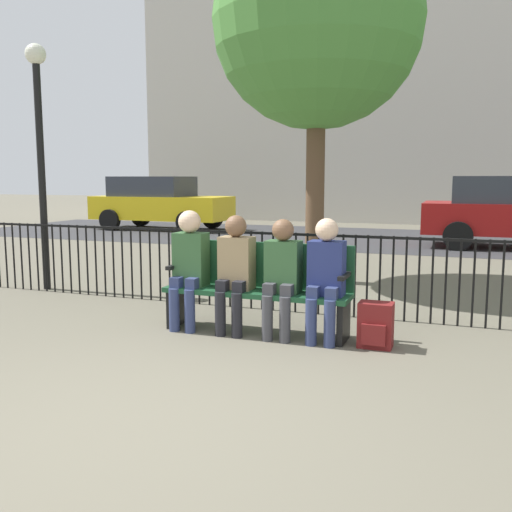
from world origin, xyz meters
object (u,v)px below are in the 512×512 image
object	(u,v)px
seated_person_2	(282,271)
parked_car_0	(159,202)
seated_person_3	(325,273)
lamp_post	(39,128)
tree_0	(317,23)
seated_person_0	(189,262)
park_bench	(259,284)
seated_person_1	(235,267)
backpack	(376,325)

from	to	relation	value
seated_person_2	parked_car_0	xyz separation A→B (m)	(-7.20, 10.12, 0.18)
seated_person_3	lamp_post	bearing A→B (deg)	164.60
tree_0	lamp_post	xyz separation A→B (m)	(-3.43, -1.97, -1.55)
parked_car_0	seated_person_0	bearing A→B (deg)	-58.58
park_bench	lamp_post	bearing A→B (deg)	163.57
seated_person_1	seated_person_3	size ratio (longest dim) A/B	1.01
seated_person_3	seated_person_2	bearing A→B (deg)	-179.86
seated_person_3	tree_0	size ratio (longest dim) A/B	0.22
park_bench	lamp_post	xyz separation A→B (m)	(-3.63, 1.07, 1.77)
backpack	parked_car_0	xyz separation A→B (m)	(-8.14, 10.14, 0.63)
seated_person_3	backpack	size ratio (longest dim) A/B	2.80
park_bench	parked_car_0	bearing A→B (deg)	124.69
backpack	lamp_post	size ratio (longest dim) A/B	0.13
backpack	parked_car_0	size ratio (longest dim) A/B	0.10
seated_person_1	tree_0	size ratio (longest dim) A/B	0.22
seated_person_1	lamp_post	bearing A→B (deg)	160.65
seated_person_3	tree_0	distance (m)	4.55
parked_car_0	seated_person_1	bearing A→B (deg)	-56.48
seated_person_1	seated_person_0	bearing A→B (deg)	179.76
seated_person_0	parked_car_0	distance (m)	11.85
park_bench	parked_car_0	world-z (taller)	parked_car_0
seated_person_2	tree_0	distance (m)	4.49
park_bench	backpack	bearing A→B (deg)	-7.33
parked_car_0	park_bench	bearing A→B (deg)	-55.31
lamp_post	seated_person_3	bearing A→B (deg)	-15.40
backpack	seated_person_3	bearing A→B (deg)	176.86
seated_person_0	seated_person_3	distance (m)	1.46
seated_person_0	lamp_post	world-z (taller)	lamp_post
park_bench	parked_car_0	size ratio (longest dim) A/B	0.46
park_bench	parked_car_0	distance (m)	12.15
seated_person_3	parked_car_0	xyz separation A→B (m)	(-7.64, 10.12, 0.16)
lamp_post	park_bench	bearing A→B (deg)	-16.43
backpack	tree_0	distance (m)	5.02
seated_person_1	seated_person_2	world-z (taller)	seated_person_1
lamp_post	seated_person_2	bearing A→B (deg)	-17.05
lamp_post	parked_car_0	world-z (taller)	lamp_post
seated_person_1	seated_person_3	distance (m)	0.94
seated_person_2	backpack	size ratio (longest dim) A/B	2.76
seated_person_2	tree_0	bearing A→B (deg)	98.84
seated_person_1	backpack	bearing A→B (deg)	-1.10
seated_person_0	backpack	bearing A→B (deg)	-0.87
tree_0	park_bench	bearing A→B (deg)	-86.19
seated_person_0	seated_person_2	xyz separation A→B (m)	(1.02, -0.00, -0.04)
seated_person_1	park_bench	bearing A→B (deg)	31.70
tree_0	parked_car_0	bearing A→B (deg)	134.00
park_bench	seated_person_2	bearing A→B (deg)	-24.36
seated_person_1	parked_car_0	bearing A→B (deg)	123.52
seated_person_0	tree_0	xyz separation A→B (m)	(0.53, 3.17, 3.11)
seated_person_2	seated_person_3	xyz separation A→B (m)	(0.44, 0.00, 0.01)
park_bench	tree_0	bearing A→B (deg)	93.81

